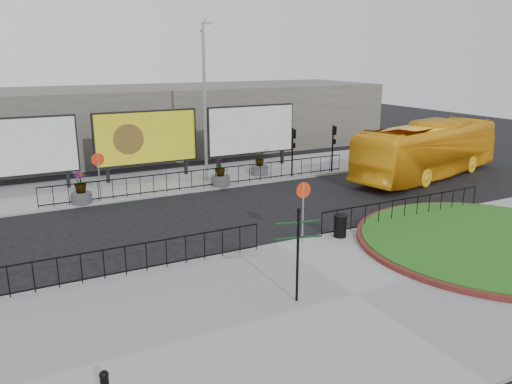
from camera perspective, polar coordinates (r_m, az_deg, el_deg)
ground at (r=20.05m, az=2.24°, el=-6.15°), size 90.00×90.00×0.00m
pavement_near at (r=16.25m, az=11.17°, el=-11.59°), size 30.00×10.00×0.12m
pavement_far at (r=30.55m, az=-8.95°, el=1.37°), size 44.00×6.00×0.12m
brick_edge at (r=21.93m, az=25.14°, el=-5.15°), size 10.40×10.40×0.18m
grass_lawn at (r=21.92m, az=25.15°, el=-5.10°), size 10.00×10.00×0.22m
railing_near_left at (r=17.53m, az=-14.69°, el=-7.55°), size 10.00×0.10×1.10m
railing_near_right at (r=23.36m, az=16.64°, el=-1.91°), size 9.00×0.10×1.10m
railing_far at (r=28.27m, az=-5.32°, el=1.64°), size 18.00×0.10×1.10m
speed_sign_far at (r=26.50m, az=-17.57°, el=2.81°), size 0.64×0.07×2.47m
speed_sign_near at (r=19.60m, az=5.41°, el=-0.79°), size 0.64×0.07×2.47m
billboard_left at (r=29.55m, az=-25.64°, el=4.60°), size 6.20×0.31×4.10m
billboard_mid at (r=30.54m, az=-12.41°, el=6.06°), size 6.20×0.31×4.10m
billboard_right at (r=33.03m, az=-0.55°, el=7.10°), size 6.20×0.31×4.10m
lamp_post at (r=29.35m, az=-5.87°, el=10.36°), size 0.74×0.18×9.23m
signal_pole_a at (r=30.46m, az=4.25°, el=5.40°), size 0.22×0.26×3.00m
signal_pole_b at (r=32.11m, az=8.83°, el=5.78°), size 0.22×0.26×3.00m
building_backdrop at (r=39.59m, az=-13.81°, el=7.89°), size 40.00×10.00×5.00m
fingerpost_sign at (r=14.88m, az=4.81°, el=-6.14°), size 1.38×0.53×2.96m
bollard at (r=12.06m, az=-16.92°, el=-20.12°), size 0.21×0.21×0.65m
litter_bin at (r=20.79m, az=9.60°, el=-3.83°), size 0.56×0.56×0.93m
bus at (r=32.65m, az=19.09°, el=4.57°), size 12.58×5.77×3.41m
planter_a at (r=26.63m, az=-19.38°, el=0.07°), size 1.03×1.03×1.62m
planter_b at (r=28.63m, az=-4.09°, el=1.82°), size 1.07×1.07×1.57m
planter_c at (r=31.20m, az=0.41°, el=2.96°), size 1.08×1.08×1.55m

